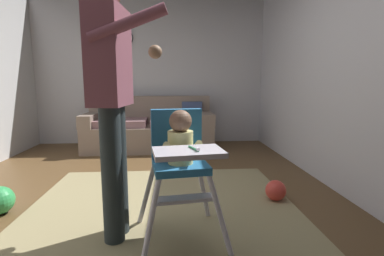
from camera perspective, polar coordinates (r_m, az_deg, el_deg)
ground at (r=2.73m, az=-11.82°, el=-15.83°), size 5.62×7.16×0.10m
wall_far at (r=5.28m, az=-8.19°, el=11.00°), size 4.82×0.06×2.56m
wall_right at (r=3.23m, az=27.79°, el=11.43°), size 0.06×6.16×2.56m
area_rug at (r=2.37m, az=-6.00°, el=-18.19°), size 2.34×2.70×0.01m
couch at (r=4.81m, az=-8.34°, el=-0.15°), size 2.06×0.86×0.86m
high_chair at (r=1.95m, az=-2.42°, el=-4.61°), size 0.68×0.78×0.92m
adult_standing at (r=1.98m, az=-15.57°, el=6.02°), size 0.51×0.53×1.75m
toy_ball_second at (r=2.84m, az=16.32°, el=-11.83°), size 0.19×0.19×0.19m
wall_clock at (r=5.34m, az=-13.15°, el=17.10°), size 0.27×0.04×0.27m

